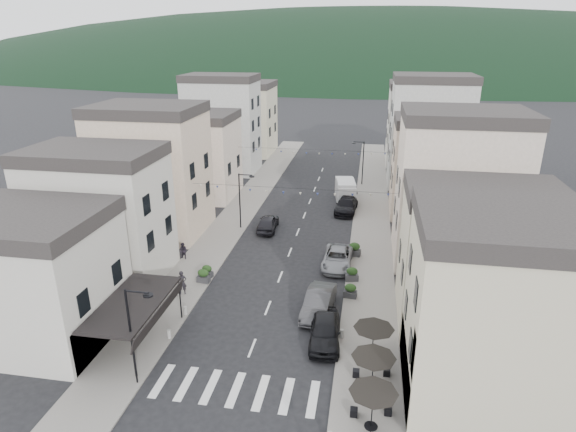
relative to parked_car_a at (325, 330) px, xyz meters
The scene contains 29 objects.
ground 8.88m from the parked_car_a, 121.36° to the right, with size 700.00×700.00×0.00m, color black.
sidewalk_left 27.29m from the parked_car_a, 116.33° to the left, with size 4.00×76.00×0.12m, color slate.
sidewalk_right 24.64m from the parked_car_a, 83.24° to the left, with size 4.00×76.00×0.12m, color slate.
hill_backdrop 292.49m from the parked_car_a, 90.90° to the left, with size 640.00×360.00×70.00m, color black.
boutique_building 20.50m from the parked_car_a, behind, with size 12.00×8.00×8.00m, color beige.
bistro_building 11.30m from the parked_car_a, 19.72° to the right, with size 10.00×8.00×10.00m, color #C1B899.
boutique_awning 12.33m from the parked_car_a, 167.86° to the right, with size 3.77×7.50×3.28m.
buildings_row_left 36.12m from the parked_car_a, 122.31° to the left, with size 10.20×54.16×14.00m.
buildings_row_right 31.17m from the parked_car_a, 71.18° to the left, with size 10.20×54.16×14.50m.
cafe_terrace 5.87m from the parked_car_a, 56.86° to the right, with size 2.50×8.10×2.53m.
streetlamp_left_near 12.14m from the parked_car_a, 151.97° to the right, with size 1.70×0.56×6.00m.
streetlamp_left_far 21.38m from the parked_car_a, 119.46° to the left, with size 1.70×0.56×6.00m.
streetlamp_right_far 36.58m from the parked_car_a, 88.08° to the left, with size 1.70×0.56×6.00m.
bollards 5.05m from the parked_car_a, 155.99° to the right, with size 11.66×10.26×0.60m.
bunting_near 15.91m from the parked_car_a, 107.66° to the left, with size 19.00×0.28×0.62m.
bunting_far 31.17m from the parked_car_a, 98.59° to the left, with size 19.00×0.28×0.62m.
parked_car_a is the anchor object (origin of this frame).
parked_car_b 3.52m from the parked_car_a, 103.08° to the left, with size 1.82×5.23×1.72m, color #333335.
parked_car_c 11.34m from the parked_car_a, 90.00° to the left, with size 2.51×5.44×1.51m, color gray.
parked_car_d 25.44m from the parked_car_a, 90.00° to the left, with size 2.27×5.58×1.62m, color black.
parked_car_e 20.13m from the parked_car_a, 112.77° to the left, with size 1.89×4.69×1.60m, color black.
delivery_van 29.68m from the parked_car_a, 90.75° to the left, with size 2.89×5.71×2.62m.
pedestrian_a 12.31m from the parked_car_a, 160.06° to the left, with size 0.70×0.46×1.93m, color black.
pedestrian_b 17.15m from the parked_car_a, 143.59° to the left, with size 0.76×0.59×1.56m, color black.
planter_la 12.84m from the parked_car_a, 145.66° to the left, with size 1.05×0.75×1.06m.
planter_lb 12.33m from the parked_car_a, 149.26° to the left, with size 1.10×0.70×1.16m.
planter_ra 6.05m from the parked_car_a, 76.61° to the left, with size 1.09×0.69×1.15m.
planter_rb 8.74m from the parked_car_a, 80.78° to the left, with size 1.15×0.78×1.18m.
planter_rc 13.57m from the parked_car_a, 84.08° to the left, with size 1.23×0.80×1.28m.
Camera 1 is at (6.75, -19.57, 19.17)m, focal length 30.00 mm.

